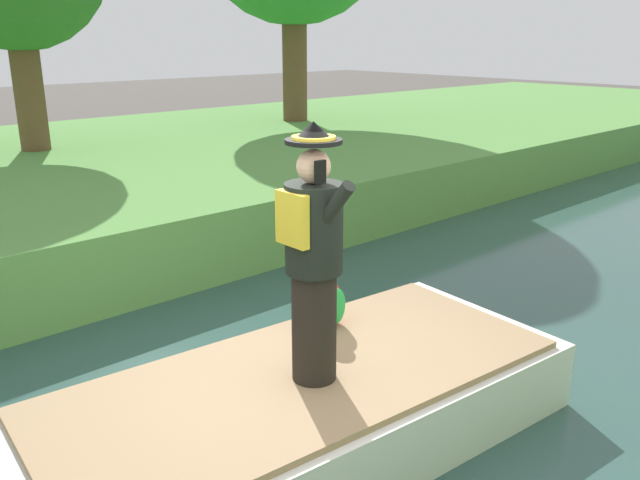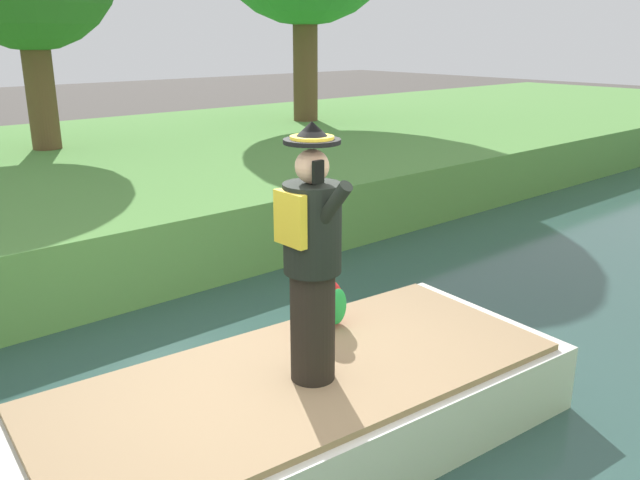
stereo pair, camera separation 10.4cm
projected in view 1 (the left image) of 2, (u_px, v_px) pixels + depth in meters
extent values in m
plane|color=#4C4742|center=(299.00, 457.00, 5.04)|extent=(80.00, 80.00, 0.00)
cube|color=#2D4C47|center=(299.00, 452.00, 5.02)|extent=(6.41, 48.00, 0.10)
cube|color=silver|center=(304.00, 411.00, 4.96)|extent=(2.19, 4.35, 0.56)
cube|color=#997A56|center=(304.00, 375.00, 4.87)|extent=(2.01, 4.00, 0.05)
cylinder|color=black|center=(314.00, 326.00, 4.67)|extent=(0.32, 0.32, 0.82)
cylinder|color=black|center=(314.00, 228.00, 4.45)|extent=(0.40, 0.40, 0.62)
cube|color=gold|center=(292.00, 219.00, 4.30)|extent=(0.28, 0.06, 0.36)
sphere|color=#DBA884|center=(314.00, 166.00, 4.32)|extent=(0.23, 0.23, 0.23)
cylinder|color=black|center=(314.00, 141.00, 4.27)|extent=(0.38, 0.38, 0.03)
cone|color=black|center=(313.00, 130.00, 4.25)|extent=(0.26, 0.26, 0.12)
cylinder|color=gold|center=(314.00, 137.00, 4.27)|extent=(0.29, 0.29, 0.02)
cylinder|color=black|center=(332.00, 210.00, 4.22)|extent=(0.38, 0.09, 0.43)
cube|color=black|center=(320.00, 172.00, 4.20)|extent=(0.03, 0.08, 0.15)
ellipsoid|color=red|center=(325.00, 302.00, 5.62)|extent=(0.26, 0.32, 0.40)
sphere|color=red|center=(321.00, 273.00, 5.52)|extent=(0.20, 0.20, 0.20)
cone|color=yellow|center=(313.00, 277.00, 5.46)|extent=(0.09, 0.09, 0.09)
ellipsoid|color=green|center=(314.00, 297.00, 5.72)|extent=(0.08, 0.20, 0.32)
ellipsoid|color=green|center=(336.00, 306.00, 5.52)|extent=(0.08, 0.20, 0.32)
cylinder|color=brown|center=(29.00, 88.00, 11.91)|extent=(0.52, 0.52, 2.23)
cylinder|color=brown|center=(295.00, 59.00, 15.94)|extent=(0.60, 0.60, 2.94)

